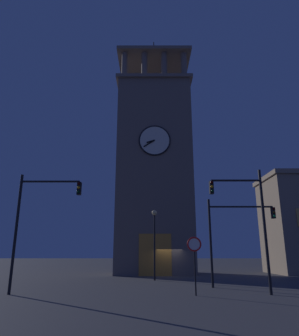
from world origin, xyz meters
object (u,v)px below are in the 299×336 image
object	(u,v)px
traffic_signal_near	(36,213)
street_lamp	(154,231)
traffic_signal_far	(232,227)
clocktower	(154,171)
traffic_signal_mid	(248,212)
no_horn_sign	(194,249)

from	to	relation	value
traffic_signal_near	street_lamp	bearing A→B (deg)	-128.18
traffic_signal_far	street_lamp	world-z (taller)	traffic_signal_far
clocktower	traffic_signal_mid	size ratio (longest dim) A/B	4.19
street_lamp	traffic_signal_far	bearing A→B (deg)	134.00
clocktower	no_horn_sign	xyz separation A→B (m)	(-1.89, 17.36, -9.04)
traffic_signal_mid	street_lamp	size ratio (longest dim) A/B	1.21
traffic_signal_mid	street_lamp	world-z (taller)	traffic_signal_mid
no_horn_sign	traffic_signal_far	bearing A→B (deg)	-129.05
traffic_signal_near	traffic_signal_far	bearing A→B (deg)	-164.18
clocktower	traffic_signal_mid	distance (m)	19.09
traffic_signal_mid	traffic_signal_near	bearing A→B (deg)	-0.55
no_horn_sign	street_lamp	bearing A→B (deg)	-77.70
clocktower	street_lamp	world-z (taller)	clocktower
traffic_signal_far	no_horn_sign	distance (m)	5.23
street_lamp	no_horn_sign	world-z (taller)	street_lamp
traffic_signal_near	street_lamp	xyz separation A→B (m)	(-6.91, -8.78, -0.45)
clocktower	traffic_signal_far	xyz separation A→B (m)	(-5.04, 13.47, -7.55)
traffic_signal_mid	street_lamp	xyz separation A→B (m)	(5.22, -8.90, -0.47)
traffic_signal_near	no_horn_sign	bearing A→B (deg)	176.99
traffic_signal_near	traffic_signal_mid	distance (m)	12.13
traffic_signal_far	clocktower	bearing A→B (deg)	-69.47
street_lamp	traffic_signal_near	bearing A→B (deg)	51.82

